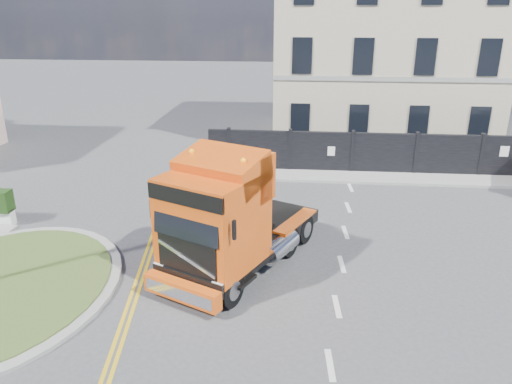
# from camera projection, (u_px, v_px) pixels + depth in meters

# --- Properties ---
(ground) EXTENTS (120.00, 120.00, 0.00)m
(ground) POSITION_uv_depth(u_px,v_px,m) (250.00, 254.00, 16.40)
(ground) COLOR #424244
(ground) RESTS_ON ground
(hoarding_fence) EXTENTS (18.80, 0.25, 2.00)m
(hoarding_fence) POSITION_uv_depth(u_px,v_px,m) (406.00, 154.00, 23.86)
(hoarding_fence) COLOR black
(hoarding_fence) RESTS_ON ground
(georgian_building) EXTENTS (12.30, 10.30, 12.80)m
(georgian_building) POSITION_uv_depth(u_px,v_px,m) (381.00, 40.00, 29.23)
(georgian_building) COLOR #BDB596
(georgian_building) RESTS_ON ground
(pavement_far) EXTENTS (20.00, 1.60, 0.12)m
(pavement_far) POSITION_uv_depth(u_px,v_px,m) (395.00, 179.00, 23.40)
(pavement_far) COLOR gray
(pavement_far) RESTS_ON ground
(truck) EXTENTS (4.87, 6.76, 3.81)m
(truck) POSITION_uv_depth(u_px,v_px,m) (226.00, 223.00, 14.60)
(truck) COLOR black
(truck) RESTS_ON ground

